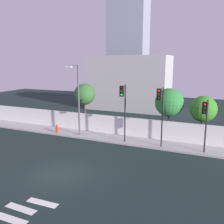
{
  "coord_description": "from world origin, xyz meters",
  "views": [
    {
      "loc": [
        9.16,
        -12.47,
        7.27
      ],
      "look_at": [
        0.93,
        6.5,
        3.03
      ],
      "focal_mm": 39.24,
      "sensor_mm": 36.0,
      "label": 1
    }
  ],
  "objects_px": {
    "roadside_tree_midleft": "(169,103)",
    "traffic_light_right": "(161,105)",
    "street_lamp_curbside": "(77,95)",
    "fire_hydrant": "(57,128)",
    "roadside_tree_leftmost": "(85,94)",
    "roadside_tree_midright": "(203,109)",
    "traffic_light_left": "(123,102)",
    "traffic_light_center": "(205,116)"
  },
  "relations": [
    {
      "from": "traffic_light_left",
      "to": "traffic_light_center",
      "type": "relative_size",
      "value": 1.22
    },
    {
      "from": "traffic_light_left",
      "to": "street_lamp_curbside",
      "type": "relative_size",
      "value": 0.76
    },
    {
      "from": "traffic_light_right",
      "to": "roadside_tree_leftmost",
      "type": "xyz_separation_m",
      "value": [
        -9.18,
        3.73,
        -0.06
      ]
    },
    {
      "from": "roadside_tree_midleft",
      "to": "roadside_tree_leftmost",
      "type": "bearing_deg",
      "value": -180.0
    },
    {
      "from": "traffic_light_left",
      "to": "traffic_light_center",
      "type": "xyz_separation_m",
      "value": [
        6.66,
        -0.04,
        -0.64
      ]
    },
    {
      "from": "fire_hydrant",
      "to": "roadside_tree_midright",
      "type": "distance_m",
      "value": 14.35
    },
    {
      "from": "roadside_tree_leftmost",
      "to": "fire_hydrant",
      "type": "bearing_deg",
      "value": -115.01
    },
    {
      "from": "traffic_light_left",
      "to": "fire_hydrant",
      "type": "height_order",
      "value": "traffic_light_left"
    },
    {
      "from": "roadside_tree_leftmost",
      "to": "traffic_light_center",
      "type": "bearing_deg",
      "value": -16.64
    },
    {
      "from": "roadside_tree_midleft",
      "to": "traffic_light_left",
      "type": "bearing_deg",
      "value": -131.03
    },
    {
      "from": "roadside_tree_midright",
      "to": "traffic_light_center",
      "type": "bearing_deg",
      "value": -84.81
    },
    {
      "from": "traffic_light_right",
      "to": "roadside_tree_midright",
      "type": "relative_size",
      "value": 1.18
    },
    {
      "from": "fire_hydrant",
      "to": "street_lamp_curbside",
      "type": "bearing_deg",
      "value": 0.01
    },
    {
      "from": "traffic_light_left",
      "to": "fire_hydrant",
      "type": "relative_size",
      "value": 6.27
    },
    {
      "from": "traffic_light_left",
      "to": "roadside_tree_midleft",
      "type": "bearing_deg",
      "value": 48.97
    },
    {
      "from": "roadside_tree_midleft",
      "to": "roadside_tree_midright",
      "type": "bearing_deg",
      "value": -0.0
    },
    {
      "from": "street_lamp_curbside",
      "to": "roadside_tree_midleft",
      "type": "relative_size",
      "value": 1.41
    },
    {
      "from": "traffic_light_center",
      "to": "traffic_light_left",
      "type": "bearing_deg",
      "value": 179.66
    },
    {
      "from": "traffic_light_center",
      "to": "roadside_tree_leftmost",
      "type": "bearing_deg",
      "value": 163.36
    },
    {
      "from": "street_lamp_curbside",
      "to": "fire_hydrant",
      "type": "xyz_separation_m",
      "value": [
        -2.54,
        -0.0,
        -3.61
      ]
    },
    {
      "from": "street_lamp_curbside",
      "to": "fire_hydrant",
      "type": "height_order",
      "value": "street_lamp_curbside"
    },
    {
      "from": "street_lamp_curbside",
      "to": "roadside_tree_leftmost",
      "type": "relative_size",
      "value": 1.38
    },
    {
      "from": "traffic_light_right",
      "to": "fire_hydrant",
      "type": "xyz_separation_m",
      "value": [
        -10.67,
        0.52,
        -3.25
      ]
    },
    {
      "from": "roadside_tree_leftmost",
      "to": "roadside_tree_midleft",
      "type": "height_order",
      "value": "roadside_tree_leftmost"
    },
    {
      "from": "roadside_tree_midleft",
      "to": "traffic_light_right",
      "type": "bearing_deg",
      "value": -90.28
    },
    {
      "from": "traffic_light_left",
      "to": "roadside_tree_leftmost",
      "type": "bearing_deg",
      "value": 147.92
    },
    {
      "from": "street_lamp_curbside",
      "to": "fire_hydrant",
      "type": "distance_m",
      "value": 4.42
    },
    {
      "from": "traffic_light_center",
      "to": "roadside_tree_midleft",
      "type": "relative_size",
      "value": 0.88
    },
    {
      "from": "street_lamp_curbside",
      "to": "roadside_tree_midright",
      "type": "bearing_deg",
      "value": 15.95
    },
    {
      "from": "roadside_tree_leftmost",
      "to": "roadside_tree_midleft",
      "type": "relative_size",
      "value": 1.02
    },
    {
      "from": "street_lamp_curbside",
      "to": "roadside_tree_midright",
      "type": "relative_size",
      "value": 1.59
    },
    {
      "from": "traffic_light_center",
      "to": "roadside_tree_leftmost",
      "type": "relative_size",
      "value": 0.86
    },
    {
      "from": "roadside_tree_leftmost",
      "to": "roadside_tree_midright",
      "type": "height_order",
      "value": "roadside_tree_leftmost"
    },
    {
      "from": "fire_hydrant",
      "to": "roadside_tree_midright",
      "type": "xyz_separation_m",
      "value": [
        13.76,
        3.21,
        2.5
      ]
    },
    {
      "from": "traffic_light_left",
      "to": "street_lamp_curbside",
      "type": "bearing_deg",
      "value": 173.91
    },
    {
      "from": "street_lamp_curbside",
      "to": "roadside_tree_midleft",
      "type": "xyz_separation_m",
      "value": [
        8.15,
        3.21,
        -0.72
      ]
    },
    {
      "from": "street_lamp_curbside",
      "to": "fire_hydrant",
      "type": "relative_size",
      "value": 8.28
    },
    {
      "from": "traffic_light_left",
      "to": "traffic_light_right",
      "type": "distance_m",
      "value": 3.23
    },
    {
      "from": "traffic_light_right",
      "to": "roadside_tree_leftmost",
      "type": "relative_size",
      "value": 1.03
    },
    {
      "from": "street_lamp_curbside",
      "to": "roadside_tree_midleft",
      "type": "bearing_deg",
      "value": 21.48
    },
    {
      "from": "street_lamp_curbside",
      "to": "roadside_tree_midleft",
      "type": "height_order",
      "value": "street_lamp_curbside"
    },
    {
      "from": "street_lamp_curbside",
      "to": "fire_hydrant",
      "type": "bearing_deg",
      "value": -179.99
    }
  ]
}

